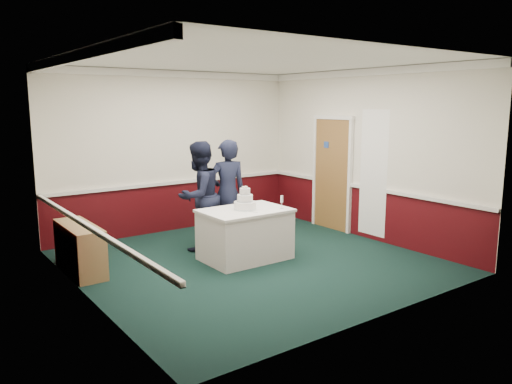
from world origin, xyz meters
TOP-DOWN VIEW (x-y plane):
  - ground at (0.00, 0.00)m, footprint 5.00×5.00m
  - room_shell at (0.08, 0.61)m, footprint 5.00×5.00m
  - sideboard at (-2.28, 1.04)m, footprint 0.41×1.20m
  - cake_table at (-0.01, 0.17)m, footprint 1.32×0.92m
  - wedding_cake at (-0.01, 0.17)m, footprint 0.35×0.35m
  - cake_knife at (-0.04, -0.03)m, footprint 0.10×0.21m
  - champagne_flute at (0.49, -0.11)m, footprint 0.05×0.05m
  - person_man at (-0.30, 1.07)m, footprint 1.05×0.93m
  - person_woman at (0.19, 0.98)m, footprint 0.74×0.57m

SIDE VIEW (x-z plane):
  - ground at x=0.00m, z-range 0.00..0.00m
  - sideboard at x=-2.28m, z-range 0.00..0.70m
  - cake_table at x=-0.01m, z-range 0.01..0.80m
  - cake_knife at x=-0.04m, z-range 0.79..0.79m
  - person_man at x=-0.30m, z-range 0.00..1.80m
  - wedding_cake at x=-0.01m, z-range 0.72..1.08m
  - person_woman at x=0.19m, z-range 0.00..1.81m
  - champagne_flute at x=0.49m, z-range 0.83..1.03m
  - room_shell at x=0.08m, z-range 0.47..3.47m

